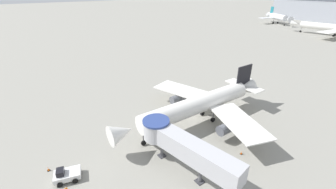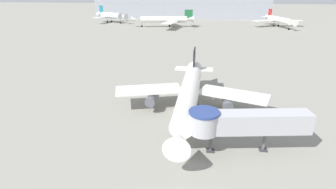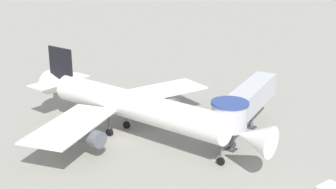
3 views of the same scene
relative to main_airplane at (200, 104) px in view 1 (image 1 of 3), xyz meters
The scene contains 8 objects.
ground_plane 4.11m from the main_airplane, behind, with size 800.00×800.00×0.00m, color gray.
main_airplane is the anchor object (origin of this frame).
jet_bridge 13.21m from the main_airplane, 55.66° to the right, with size 16.32×5.68×6.11m.
pushback_tug_white 24.96m from the main_airplane, 90.33° to the right, with size 3.21×3.94×1.83m.
traffic_cone_starboard_wing 11.53m from the main_airplane, ahead, with size 0.40×0.40×0.67m.
traffic_cone_apron_front 27.04m from the main_airplane, 97.20° to the right, with size 0.41×0.41×0.68m.
background_jet_green_tail 117.45m from the main_airplane, 100.45° to the left, with size 36.77×36.10×9.89m.
background_jet_teal_tail 145.47m from the main_airplane, 114.69° to the left, with size 25.51×23.84×10.70m.
Camera 1 is at (27.84, -27.19, 24.17)m, focal length 24.00 mm.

